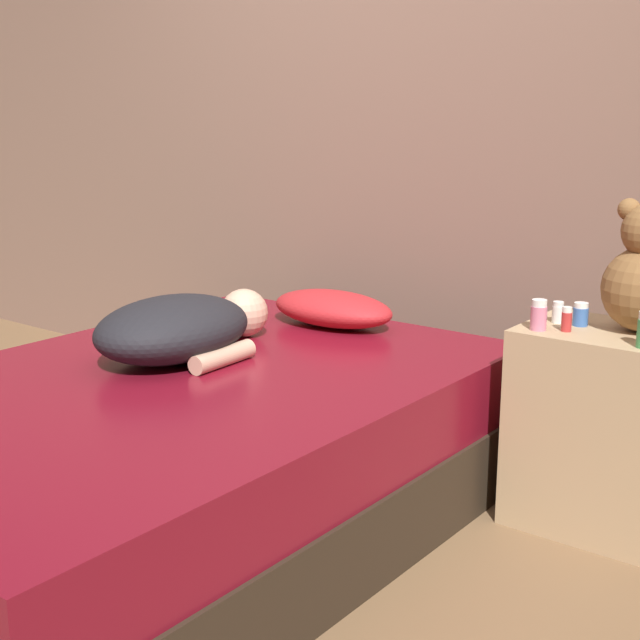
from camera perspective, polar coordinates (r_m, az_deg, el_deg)
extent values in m
plane|color=brown|center=(2.85, -9.03, -13.04)|extent=(12.00, 12.00, 0.00)
cube|color=#846656|center=(3.57, 6.01, 14.03)|extent=(8.00, 0.06, 2.60)
cube|color=#2D2319|center=(2.79, -9.13, -10.70)|extent=(1.39, 2.05, 0.25)
cube|color=maroon|center=(2.70, -9.32, -6.02)|extent=(1.36, 2.01, 0.23)
cube|color=tan|center=(2.86, 17.67, -6.68)|extent=(0.50, 0.39, 0.62)
ellipsoid|color=red|center=(3.25, 0.81, 0.74)|extent=(0.49, 0.27, 0.13)
ellipsoid|color=black|center=(2.84, -9.40, -0.53)|extent=(0.43, 0.57, 0.20)
sphere|color=#DBAD8E|center=(3.10, -4.89, 0.46)|extent=(0.17, 0.17, 0.17)
cylinder|color=#DBAD8E|center=(2.76, -6.24, -2.35)|extent=(0.07, 0.25, 0.06)
sphere|color=brown|center=(2.75, 19.18, 6.70)|extent=(0.07, 0.07, 0.07)
cylinder|color=white|center=(2.82, 14.98, 0.35)|extent=(0.04, 0.04, 0.05)
cylinder|color=white|center=(2.81, 15.02, 1.00)|extent=(0.03, 0.03, 0.01)
cylinder|color=pink|center=(2.71, 13.82, 0.12)|extent=(0.05, 0.05, 0.07)
cylinder|color=white|center=(2.70, 13.87, 1.07)|extent=(0.04, 0.04, 0.02)
cylinder|color=#B72D2D|center=(2.72, 15.50, -0.11)|extent=(0.03, 0.03, 0.06)
cylinder|color=white|center=(2.71, 15.55, 0.65)|extent=(0.03, 0.03, 0.02)
cylinder|color=#3866B2|center=(2.80, 16.33, 0.21)|extent=(0.05, 0.05, 0.06)
cylinder|color=white|center=(2.79, 16.38, 0.92)|extent=(0.04, 0.04, 0.02)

